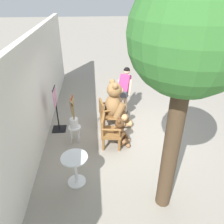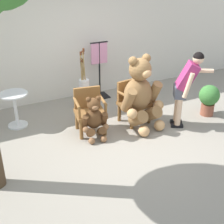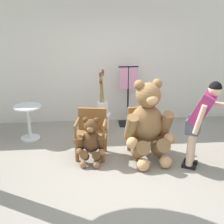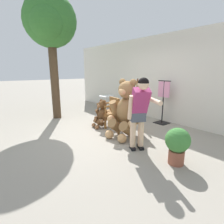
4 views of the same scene
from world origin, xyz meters
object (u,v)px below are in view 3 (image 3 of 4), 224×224
(person_visitor, at_px, (201,118))
(wooden_chair_left, at_px, (91,132))
(wooden_chair_right, at_px, (144,130))
(clothing_display_stand, at_px, (128,94))
(teddy_bear_small, at_px, (91,141))
(brush_bucket, at_px, (103,105))
(white_stool, at_px, (103,119))
(teddy_bear_large, at_px, (148,122))
(round_side_table, at_px, (29,119))

(person_visitor, bearing_deg, wooden_chair_left, 160.60)
(wooden_chair_right, height_order, clothing_display_stand, clothing_display_stand)
(wooden_chair_left, height_order, teddy_bear_small, wooden_chair_left)
(brush_bucket, bearing_deg, white_stool, 9.48)
(wooden_chair_left, bearing_deg, wooden_chair_right, 0.00)
(teddy_bear_large, distance_m, white_stool, 1.44)
(wooden_chair_left, relative_size, white_stool, 1.87)
(wooden_chair_right, bearing_deg, teddy_bear_large, -85.12)
(wooden_chair_right, bearing_deg, white_stool, 126.71)
(brush_bucket, bearing_deg, clothing_display_stand, 40.93)
(person_visitor, distance_m, round_side_table, 3.39)
(round_side_table, bearing_deg, brush_bucket, 4.08)
(wooden_chair_left, relative_size, wooden_chair_right, 1.00)
(white_stool, height_order, clothing_display_stand, clothing_display_stand)
(teddy_bear_large, bearing_deg, brush_bucket, 121.19)
(wooden_chair_left, xyz_separation_m, white_stool, (0.26, 0.94, -0.11))
(clothing_display_stand, bearing_deg, wooden_chair_left, -120.74)
(teddy_bear_large, bearing_deg, teddy_bear_small, -178.47)
(brush_bucket, relative_size, round_side_table, 1.33)
(teddy_bear_small, distance_m, round_side_table, 1.67)
(person_visitor, distance_m, white_stool, 2.24)
(wooden_chair_right, height_order, brush_bucket, brush_bucket)
(wooden_chair_right, distance_m, teddy_bear_large, 0.36)
(white_stool, bearing_deg, teddy_bear_small, -102.93)
(wooden_chair_right, relative_size, round_side_table, 1.19)
(person_visitor, xyz_separation_m, round_side_table, (-3.03, 1.45, -0.47))
(teddy_bear_small, height_order, clothing_display_stand, clothing_display_stand)
(wooden_chair_right, bearing_deg, clothing_display_stand, 93.54)
(round_side_table, bearing_deg, teddy_bear_small, -41.90)
(teddy_bear_small, bearing_deg, wooden_chair_left, 86.63)
(teddy_bear_small, bearing_deg, brush_bucket, 77.19)
(wooden_chair_left, xyz_separation_m, wooden_chair_right, (0.96, 0.00, 0.00))
(wooden_chair_left, relative_size, brush_bucket, 0.90)
(person_visitor, xyz_separation_m, white_stool, (-1.51, 1.56, -0.56))
(teddy_bear_large, height_order, brush_bucket, teddy_bear_large)
(wooden_chair_left, bearing_deg, teddy_bear_small, -93.37)
(brush_bucket, relative_size, clothing_display_stand, 0.70)
(white_stool, height_order, round_side_table, round_side_table)
(person_visitor, bearing_deg, brush_bucket, 134.16)
(wooden_chair_left, bearing_deg, round_side_table, 146.65)
(teddy_bear_small, xyz_separation_m, person_visitor, (1.79, -0.34, 0.50))
(teddy_bear_small, height_order, brush_bucket, brush_bucket)
(person_visitor, bearing_deg, wooden_chair_right, 142.50)
(teddy_bear_large, xyz_separation_m, clothing_display_stand, (-0.11, 1.72, 0.00))
(teddy_bear_small, relative_size, round_side_table, 1.16)
(wooden_chair_right, bearing_deg, teddy_bear_small, -163.73)
(teddy_bear_large, xyz_separation_m, brush_bucket, (-0.72, 1.19, -0.06))
(wooden_chair_left, height_order, clothing_display_stand, clothing_display_stand)
(wooden_chair_left, height_order, white_stool, wooden_chair_left)
(teddy_bear_large, height_order, clothing_display_stand, teddy_bear_large)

